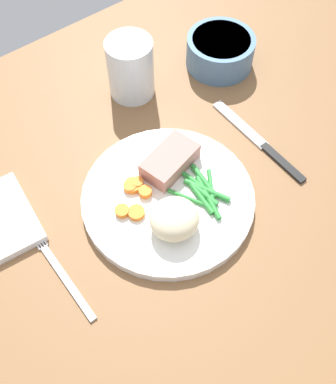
% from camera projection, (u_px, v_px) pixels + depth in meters
% --- Properties ---
extents(dining_table, '(1.20, 0.90, 0.02)m').
position_uv_depth(dining_table, '(160.00, 218.00, 0.69)').
color(dining_table, brown).
rests_on(dining_table, ground).
extents(dinner_plate, '(0.26, 0.26, 0.02)m').
position_uv_depth(dinner_plate, '(168.00, 198.00, 0.69)').
color(dinner_plate, white).
rests_on(dinner_plate, dining_table).
extents(meat_portion, '(0.10, 0.07, 0.03)m').
position_uv_depth(meat_portion, '(170.00, 161.00, 0.70)').
color(meat_portion, '#B2756B').
rests_on(meat_portion, dinner_plate).
extents(mashed_potatoes, '(0.07, 0.07, 0.04)m').
position_uv_depth(mashed_potatoes, '(175.00, 218.00, 0.64)').
color(mashed_potatoes, beige).
rests_on(mashed_potatoes, dinner_plate).
extents(carrot_slices, '(0.07, 0.07, 0.01)m').
position_uv_depth(carrot_slices, '(135.00, 195.00, 0.68)').
color(carrot_slices, orange).
rests_on(carrot_slices, dinner_plate).
extents(green_beans, '(0.08, 0.11, 0.01)m').
position_uv_depth(green_beans, '(203.00, 191.00, 0.68)').
color(green_beans, '#2D8C38').
rests_on(green_beans, dinner_plate).
extents(fork, '(0.01, 0.17, 0.00)m').
position_uv_depth(fork, '(61.00, 273.00, 0.63)').
color(fork, silver).
rests_on(fork, dining_table).
extents(knife, '(0.02, 0.21, 0.01)m').
position_uv_depth(knife, '(260.00, 142.00, 0.75)').
color(knife, black).
rests_on(knife, dining_table).
extents(water_glass, '(0.08, 0.08, 0.10)m').
position_uv_depth(water_glass, '(131.00, 71.00, 0.78)').
color(water_glass, silver).
rests_on(water_glass, dining_table).
extents(salad_bowl, '(0.12, 0.12, 0.06)m').
position_uv_depth(salad_bowl, '(220.00, 50.00, 0.83)').
color(salad_bowl, '#4C7299').
rests_on(salad_bowl, dining_table).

